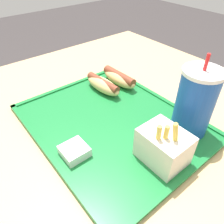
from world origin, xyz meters
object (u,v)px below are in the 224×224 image
(hot_dog_far, at_px, (119,78))
(hot_dog_near, at_px, (103,85))
(fries_carton, at_px, (164,146))
(sauce_cup_mayo, at_px, (74,151))
(soda_cup, at_px, (195,102))

(hot_dog_far, xyz_separation_m, hot_dog_near, (0.00, -0.06, -0.00))
(fries_carton, height_order, sauce_cup_mayo, fries_carton)
(hot_dog_far, relative_size, hot_dog_near, 0.99)
(soda_cup, xyz_separation_m, hot_dog_near, (-0.26, -0.06, -0.06))
(fries_carton, bearing_deg, hot_dog_far, 156.06)
(hot_dog_far, relative_size, sauce_cup_mayo, 2.50)
(soda_cup, distance_m, hot_dog_far, 0.27)
(hot_dog_near, relative_size, fries_carton, 1.22)
(soda_cup, relative_size, fries_carton, 1.75)
(soda_cup, xyz_separation_m, hot_dog_far, (-0.26, 0.01, -0.06))
(hot_dog_far, distance_m, fries_carton, 0.31)
(sauce_cup_mayo, bearing_deg, hot_dog_far, 121.68)
(fries_carton, relative_size, sauce_cup_mayo, 2.06)
(soda_cup, distance_m, fries_carton, 0.13)
(hot_dog_far, height_order, sauce_cup_mayo, hot_dog_far)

